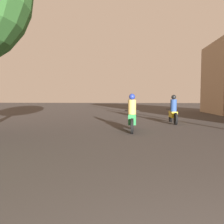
# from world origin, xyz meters

# --- Properties ---
(motorcycle_green) EXTENTS (0.60, 1.85, 1.50)m
(motorcycle_green) POSITION_xyz_m (-0.63, 8.38, 0.60)
(motorcycle_green) COLOR black
(motorcycle_green) RESTS_ON ground_plane
(motorcycle_yellow) EXTENTS (0.60, 1.98, 1.50)m
(motorcycle_yellow) POSITION_xyz_m (1.59, 11.36, 0.60)
(motorcycle_yellow) COLOR black
(motorcycle_yellow) RESTS_ON ground_plane
(motorcycle_silver) EXTENTS (0.60, 1.93, 1.53)m
(motorcycle_silver) POSITION_xyz_m (-0.61, 16.67, 0.62)
(motorcycle_silver) COLOR black
(motorcycle_silver) RESTS_ON ground_plane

